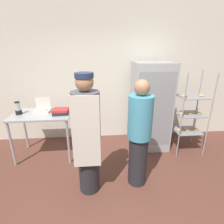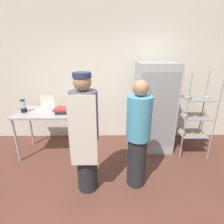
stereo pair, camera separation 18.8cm
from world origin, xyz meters
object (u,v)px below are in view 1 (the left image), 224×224
(refrigerator, at_px, (150,107))
(blender_pitcher, at_px, (18,109))
(binder_stack, at_px, (61,111))
(person_baker, at_px, (87,135))
(donut_box, at_px, (42,110))
(baking_rack, at_px, (189,114))
(person_customer, at_px, (139,135))

(refrigerator, height_order, blender_pitcher, refrigerator)
(refrigerator, xyz_separation_m, binder_stack, (-1.78, -0.27, 0.05))
(person_baker, bearing_deg, donut_box, 130.15)
(baking_rack, height_order, person_baker, person_baker)
(refrigerator, distance_m, baking_rack, 0.78)
(baking_rack, distance_m, person_baker, 2.21)
(baking_rack, distance_m, donut_box, 2.90)
(binder_stack, relative_size, person_customer, 0.18)
(refrigerator, bearing_deg, binder_stack, -171.49)
(refrigerator, xyz_separation_m, donut_box, (-2.16, -0.14, 0.04))
(donut_box, bearing_deg, refrigerator, 3.63)
(baking_rack, bearing_deg, blender_pitcher, 179.42)
(refrigerator, bearing_deg, donut_box, -176.37)
(binder_stack, distance_m, person_customer, 1.55)
(binder_stack, bearing_deg, baking_rack, 0.33)
(blender_pitcher, relative_size, binder_stack, 0.82)
(person_customer, bearing_deg, person_baker, -173.17)
(refrigerator, xyz_separation_m, blender_pitcher, (-2.56, -0.22, 0.10))
(binder_stack, height_order, person_customer, person_customer)
(baking_rack, distance_m, blender_pitcher, 3.30)
(blender_pitcher, bearing_deg, person_baker, -37.20)
(refrigerator, xyz_separation_m, person_customer, (-0.50, -1.12, -0.05))
(refrigerator, distance_m, binder_stack, 1.80)
(donut_box, bearing_deg, baking_rack, -2.29)
(refrigerator, height_order, binder_stack, refrigerator)
(refrigerator, xyz_separation_m, person_baker, (-1.25, -1.21, 0.02))
(donut_box, distance_m, person_baker, 1.40)
(refrigerator, relative_size, person_customer, 1.08)
(donut_box, height_order, blender_pitcher, donut_box)
(binder_stack, bearing_deg, person_baker, -60.52)
(refrigerator, height_order, donut_box, refrigerator)
(baking_rack, bearing_deg, donut_box, 177.71)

